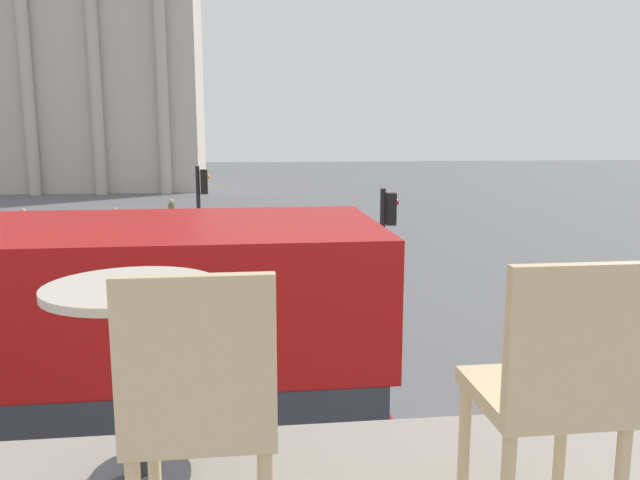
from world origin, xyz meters
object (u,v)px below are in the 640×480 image
cafe_chair_0 (201,408)px  pedestrian_grey (200,236)px  pedestrian_olive (172,214)px  traffic_light_near (386,247)px  traffic_light_mid (201,214)px  cafe_dining_table (134,338)px  cafe_chair_1 (553,388)px  pedestrian_black (116,224)px  plaza_building_left (47,62)px  pedestrian_blue (24,225)px

cafe_chair_0 → pedestrian_grey: (-1.65, 22.58, -3.28)m
pedestrian_olive → traffic_light_near: bearing=-163.5°
traffic_light_mid → cafe_dining_table: bearing=-86.9°
cafe_dining_table → traffic_light_near: size_ratio=0.19×
cafe_dining_table → cafe_chair_1: size_ratio=0.80×
pedestrian_grey → pedestrian_black: (-3.83, 3.49, 0.04)m
traffic_light_near → pedestrian_black: traffic_light_near is taller
cafe_dining_table → traffic_light_near: (3.45, 11.02, -1.80)m
cafe_chair_1 → plaza_building_left: plaza_building_left is taller
cafe_chair_0 → traffic_light_near: 12.13m
plaza_building_left → traffic_light_near: bearing=-66.1°
cafe_chair_1 → pedestrian_olive: bearing=105.9°
pedestrian_olive → cafe_chair_1: bearing=-175.6°
cafe_dining_table → plaza_building_left: (-15.99, 54.82, 6.49)m
cafe_dining_table → pedestrian_black: bearing=101.5°
cafe_chair_1 → traffic_light_near: cafe_chair_1 is taller
pedestrian_blue → pedestrian_olive: 6.53m
cafe_chair_1 → pedestrian_grey: bearing=103.9°
cafe_dining_table → traffic_light_mid: size_ratio=0.18×
cafe_dining_table → pedestrian_blue: 27.47m
traffic_light_near → pedestrian_olive: (-6.59, 17.43, -1.45)m
cafe_dining_table → pedestrian_olive: bearing=96.3°
cafe_chair_0 → traffic_light_near: cafe_chair_0 is taller
pedestrian_olive → pedestrian_black: size_ratio=1.02×
cafe_dining_table → pedestrian_black: size_ratio=0.43×
traffic_light_near → pedestrian_olive: 18.69m
cafe_chair_1 → plaza_building_left: 58.36m
cafe_dining_table → traffic_light_mid: (-0.87, 16.04, -1.65)m
cafe_chair_1 → pedestrian_black: 27.05m
traffic_light_mid → pedestrian_olive: (-2.28, 12.40, -1.59)m
traffic_light_near → traffic_light_mid: size_ratio=0.94×
cafe_chair_0 → pedestrian_olive: bearing=100.5°
cafe_dining_table → cafe_chair_1: (1.28, -0.55, -0.02)m
cafe_chair_0 → cafe_chair_1: (1.01, 0.01, 0.00)m
cafe_dining_table → pedestrian_grey: 22.31m
traffic_light_mid → cafe_chair_1: bearing=-82.6°
cafe_chair_0 → pedestrian_black: (-5.48, 26.07, -3.24)m
cafe_chair_1 → pedestrian_grey: cafe_chair_1 is taller
cafe_chair_1 → pedestrian_blue: bearing=118.7°
pedestrian_black → pedestrian_olive: bearing=-93.3°
cafe_chair_1 → pedestrian_blue: (-10.35, 26.27, -3.25)m
cafe_chair_1 → pedestrian_grey: 22.96m
pedestrian_grey → traffic_light_mid: bearing=-108.5°
cafe_chair_1 → cafe_dining_table: bearing=164.1°
traffic_light_near → pedestrian_olive: size_ratio=2.16×
pedestrian_black → pedestrian_grey: bearing=169.4°
pedestrian_olive → pedestrian_black: 3.59m
cafe_chair_1 → pedestrian_olive: size_ratio=0.52×
pedestrian_grey → pedestrian_black: size_ratio=0.97×
pedestrian_blue → cafe_chair_1: bearing=-179.2°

